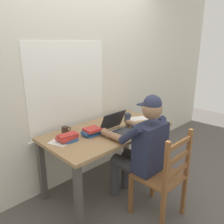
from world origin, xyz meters
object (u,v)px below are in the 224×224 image
(seated_person, at_px, (142,146))
(coffee_mug_dark, at_px, (65,131))
(desk, at_px, (108,137))
(book_stack_main, at_px, (91,131))
(coffee_mug_spare, at_px, (127,117))
(wooden_chair, at_px, (164,177))
(laptop, at_px, (119,128))
(book_stack_side, at_px, (68,137))
(computer_mouse, at_px, (137,127))
(coffee_mug_white, at_px, (114,119))

(seated_person, height_order, coffee_mug_dark, seated_person)
(desk, bearing_deg, book_stack_main, 176.60)
(desk, relative_size, seated_person, 1.18)
(coffee_mug_dark, bearing_deg, coffee_mug_spare, -11.80)
(wooden_chair, height_order, laptop, laptop)
(seated_person, bearing_deg, book_stack_side, 136.60)
(seated_person, distance_m, book_stack_main, 0.55)
(desk, distance_m, computer_mouse, 0.34)
(desk, distance_m, laptop, 0.21)
(coffee_mug_spare, bearing_deg, wooden_chair, -113.50)
(coffee_mug_spare, bearing_deg, book_stack_side, 179.66)
(coffee_mug_dark, distance_m, book_stack_side, 0.18)
(book_stack_main, bearing_deg, coffee_mug_white, 12.84)
(seated_person, bearing_deg, laptop, 92.46)
(seated_person, bearing_deg, coffee_mug_white, 74.27)
(laptop, bearing_deg, coffee_mug_dark, 141.31)
(wooden_chair, height_order, coffee_mug_spare, wooden_chair)
(computer_mouse, distance_m, coffee_mug_spare, 0.29)
(laptop, relative_size, coffee_mug_white, 2.75)
(computer_mouse, relative_size, coffee_mug_white, 0.83)
(computer_mouse, distance_m, book_stack_side, 0.80)
(seated_person, xyz_separation_m, book_stack_side, (-0.54, 0.51, 0.10))
(laptop, bearing_deg, desk, 98.94)
(wooden_chair, height_order, book_stack_main, wooden_chair)
(wooden_chair, distance_m, laptop, 0.68)
(laptop, xyz_separation_m, coffee_mug_dark, (-0.45, 0.36, -0.01))
(seated_person, height_order, book_stack_main, seated_person)
(wooden_chair, bearing_deg, book_stack_main, 109.78)
(seated_person, bearing_deg, wooden_chair, -90.00)
(seated_person, xyz_separation_m, wooden_chair, (0.00, -0.28, -0.22))
(coffee_mug_dark, xyz_separation_m, coffee_mug_spare, (0.81, -0.17, 0.00))
(coffee_mug_white, height_order, coffee_mug_spare, coffee_mug_white)
(laptop, relative_size, computer_mouse, 3.30)
(computer_mouse, height_order, book_stack_side, book_stack_side)
(coffee_mug_dark, height_order, book_stack_main, coffee_mug_dark)
(book_stack_side, bearing_deg, desk, -6.09)
(desk, height_order, computer_mouse, computer_mouse)
(wooden_chair, relative_size, book_stack_side, 4.39)
(computer_mouse, bearing_deg, wooden_chair, -112.00)
(laptop, height_order, coffee_mug_white, laptop)
(seated_person, distance_m, coffee_mug_white, 0.60)
(desk, relative_size, coffee_mug_white, 12.18)
(seated_person, height_order, book_stack_side, seated_person)
(desk, xyz_separation_m, computer_mouse, (0.25, -0.21, 0.11))
(seated_person, bearing_deg, book_stack_main, 119.82)
(desk, relative_size, laptop, 4.43)
(wooden_chair, xyz_separation_m, coffee_mug_dark, (-0.47, 0.96, 0.33))
(coffee_mug_spare, height_order, book_stack_side, coffee_mug_spare)
(computer_mouse, bearing_deg, book_stack_main, 155.25)
(computer_mouse, height_order, coffee_mug_spare, coffee_mug_spare)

